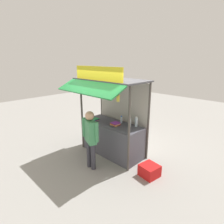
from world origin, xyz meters
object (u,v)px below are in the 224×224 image
water_bottle_left (136,122)px  water_bottle_mid_right (130,122)px  water_bottle_front_left (121,120)px  banana_bunch_inner_left (106,95)px  plastic_crate (149,171)px  magazine_stack_far_right (115,124)px  magazine_stack_rear_center (94,120)px  banana_bunch_leftmost (118,98)px  banana_bunch_inner_right (99,92)px  vendor_person (90,135)px

water_bottle_left → water_bottle_mid_right: water_bottle_left is taller
water_bottle_front_left → water_bottle_left: size_ratio=0.78×
banana_bunch_inner_left → plastic_crate: bearing=13.5°
magazine_stack_far_right → plastic_crate: (1.30, -0.15, -0.85)m
water_bottle_left → magazine_stack_far_right: bearing=-146.8°
water_bottle_mid_right → magazine_stack_far_right: water_bottle_mid_right is taller
water_bottle_left → banana_bunch_inner_left: (-0.42, -0.77, 0.82)m
plastic_crate → water_bottle_mid_right: bearing=160.5°
magazine_stack_rear_center → banana_bunch_leftmost: 1.57m
water_bottle_front_left → plastic_crate: (1.30, -0.41, -0.92)m
water_bottle_left → plastic_crate: size_ratio=0.69×
water_bottle_front_left → plastic_crate: size_ratio=0.54×
magazine_stack_far_right → plastic_crate: bearing=-6.7°
water_bottle_front_left → water_bottle_left: water_bottle_left is taller
banana_bunch_inner_right → banana_bunch_inner_left: (0.26, -0.00, -0.03)m
water_bottle_left → plastic_crate: bearing=-30.6°
plastic_crate → magazine_stack_rear_center: bearing=179.8°
banana_bunch_inner_left → plastic_crate: size_ratio=0.71×
magazine_stack_far_right → banana_bunch_leftmost: (0.50, -0.44, 0.89)m
magazine_stack_far_right → magazine_stack_rear_center: size_ratio=0.99×
water_bottle_mid_right → magazine_stack_rear_center: 1.18m
banana_bunch_leftmost → plastic_crate: bearing=20.0°
water_bottle_left → magazine_stack_rear_center: 1.33m
water_bottle_left → water_bottle_mid_right: size_ratio=1.00×
magazine_stack_rear_center → plastic_crate: bearing=-0.2°
banana_bunch_inner_right → banana_bunch_leftmost: size_ratio=0.80×
magazine_stack_far_right → banana_bunch_leftmost: 1.11m
water_bottle_front_left → magazine_stack_far_right: bearing=-89.6°
water_bottle_front_left → banana_bunch_leftmost: banana_bunch_leftmost is taller
water_bottle_left → water_bottle_front_left: bearing=-172.3°
water_bottle_front_left → banana_bunch_leftmost: 1.19m
water_bottle_left → water_bottle_mid_right: (-0.12, -0.15, -0.00)m
water_bottle_front_left → magazine_stack_rear_center: (-0.75, -0.40, -0.08)m
banana_bunch_inner_right → plastic_crate: 2.35m
plastic_crate → vendor_person: bearing=-149.3°
banana_bunch_leftmost → vendor_person: (-0.50, -0.48, -0.95)m
banana_bunch_leftmost → magazine_stack_rear_center: bearing=166.6°
banana_bunch_inner_left → vendor_person: bearing=-99.3°
water_bottle_front_left → banana_bunch_inner_right: 1.14m
banana_bunch_inner_right → banana_bunch_leftmost: bearing=0.1°
water_bottle_front_left → banana_bunch_inner_left: 1.11m
banana_bunch_leftmost → water_bottle_mid_right: bearing=101.1°
banana_bunch_leftmost → plastic_crate: (0.80, 0.29, -1.74)m
magazine_stack_rear_center → banana_bunch_inner_right: (0.57, -0.30, 0.96)m
magazine_stack_rear_center → water_bottle_left: bearing=20.7°
banana_bunch_inner_left → banana_bunch_leftmost: 0.42m
banana_bunch_leftmost → vendor_person: 1.17m
magazine_stack_far_right → banana_bunch_inner_left: (0.08, -0.45, 0.92)m
banana_bunch_inner_left → banana_bunch_leftmost: size_ratio=0.89×
water_bottle_front_left → magazine_stack_far_right: (0.00, -0.26, -0.07)m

